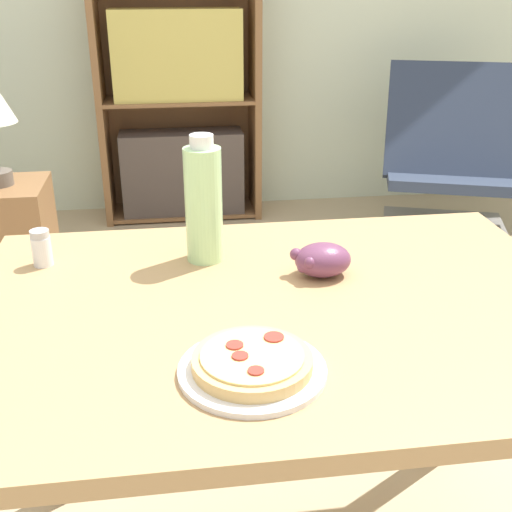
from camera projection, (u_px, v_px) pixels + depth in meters
dining_table at (281, 350)px, 1.23m from camera, size 1.17×0.83×0.75m
pizza_on_plate at (252, 365)px, 0.98m from camera, size 0.23×0.23×0.04m
grape_bunch at (322, 260)px, 1.28m from camera, size 0.12×0.09×0.07m
drink_bottle at (204, 203)px, 1.32m from camera, size 0.08×0.08×0.27m
salt_shaker at (42, 248)px, 1.33m from camera, size 0.04×0.04×0.08m
lounge_chair_far at (449, 190)px, 3.28m from camera, size 0.85×0.93×0.88m
bookshelf at (180, 111)px, 3.53m from camera, size 0.87×0.32×1.33m
side_table at (10, 249)px, 2.62m from camera, size 0.34×0.34×0.54m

